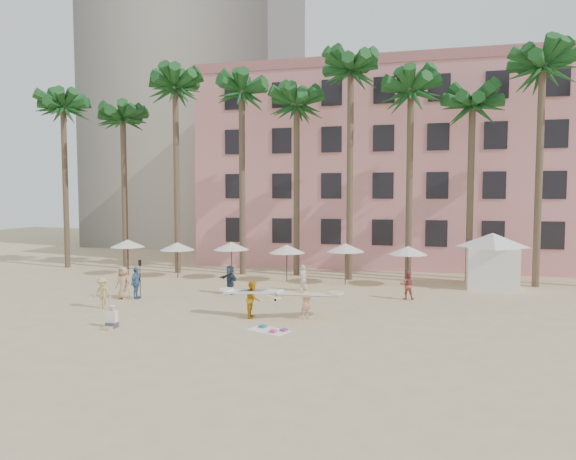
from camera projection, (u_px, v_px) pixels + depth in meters
The scene contains 12 objects.
ground at pixel (241, 330), 22.49m from camera, with size 120.00×120.00×0.00m, color #D1B789.
pink_hotel at pixel (411, 171), 45.48m from camera, with size 35.00×14.00×16.00m, color #DA8884.
grey_tower at pixel (201, 36), 61.83m from camera, with size 22.00×18.00×50.00m, color #A89E8E.
palm_row at pixel (316, 94), 36.01m from camera, with size 44.40×5.40×16.30m.
umbrella_row at pixel (258, 247), 35.15m from camera, with size 22.50×2.70×2.73m.
cabana at pixel (492, 255), 32.50m from camera, with size 4.75×4.75×3.50m.
beach_towel at pixel (270, 330), 22.36m from camera, with size 2.04×1.60×0.14m.
carrier_yellow at pixel (306, 299), 24.41m from camera, with size 3.00×2.14×1.68m.
carrier_white at pixel (253, 298), 24.75m from camera, with size 2.91×1.08×1.79m.
beachgoers at pixel (203, 284), 29.13m from camera, with size 16.59×7.98×1.85m.
paddle at pixel (140, 274), 29.20m from camera, with size 0.18×0.04×2.23m.
seated_man at pixel (111, 320), 22.82m from camera, with size 0.44×0.77×0.99m.
Camera 1 is at (7.25, -21.01, 5.94)m, focal length 32.00 mm.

